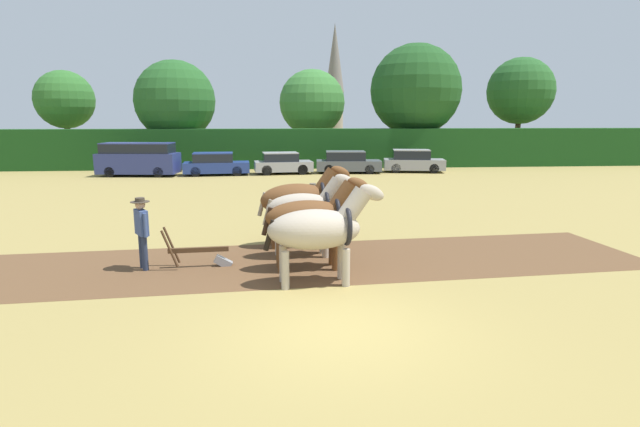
{
  "coord_description": "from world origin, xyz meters",
  "views": [
    {
      "loc": [
        -1.12,
        -8.36,
        3.75
      ],
      "look_at": [
        0.09,
        5.26,
        1.1
      ],
      "focal_mm": 28.0,
      "sensor_mm": 36.0,
      "label": 1
    }
  ],
  "objects": [
    {
      "name": "tree_center_left",
      "position": [
        1.94,
        33.15,
        4.89
      ],
      "size": [
        5.34,
        5.34,
        7.57
      ],
      "color": "brown",
      "rests_on": "ground"
    },
    {
      "name": "tree_far_left",
      "position": [
        -17.32,
        32.79,
        5.05
      ],
      "size": [
        4.45,
        4.45,
        7.3
      ],
      "color": "#423323",
      "rests_on": "ground"
    },
    {
      "name": "hedgerow",
      "position": [
        0.0,
        29.12,
        1.45
      ],
      "size": [
        60.42,
        1.69,
        2.9
      ],
      "primitive_type": "cube",
      "color": "#194719",
      "rests_on": "ground"
    },
    {
      "name": "parked_car_center",
      "position": [
        3.76,
        25.29,
        0.72
      ],
      "size": [
        4.49,
        2.18,
        1.48
      ],
      "rotation": [
        0.0,
        0.0,
        -0.08
      ],
      "color": "#565B66",
      "rests_on": "ground"
    },
    {
      "name": "tree_center_right",
      "position": [
        19.39,
        32.81,
        5.88
      ],
      "size": [
        5.49,
        5.49,
        8.64
      ],
      "color": "#423323",
      "rests_on": "ground"
    },
    {
      "name": "parked_van",
      "position": [
        -9.93,
        24.76,
        1.09
      ],
      "size": [
        5.19,
        2.44,
        2.13
      ],
      "rotation": [
        0.0,
        0.0,
        -0.11
      ],
      "color": "navy",
      "rests_on": "ground"
    },
    {
      "name": "tree_left",
      "position": [
        -8.67,
        31.39,
        4.96
      ],
      "size": [
        6.07,
        6.07,
        8.01
      ],
      "color": "brown",
      "rests_on": "ground"
    },
    {
      "name": "farmer_beside_team",
      "position": [
        0.05,
        7.39,
        0.97
      ],
      "size": [
        0.42,
        0.65,
        1.67
      ],
      "rotation": [
        0.0,
        0.0,
        -0.14
      ],
      "color": "#28334C",
      "rests_on": "ground"
    },
    {
      "name": "parked_car_left",
      "position": [
        -5.03,
        24.78,
        0.71
      ],
      "size": [
        4.33,
        2.06,
        1.47
      ],
      "rotation": [
        0.0,
        0.0,
        0.07
      ],
      "color": "navy",
      "rests_on": "ground"
    },
    {
      "name": "draft_horse_lead_right",
      "position": [
        -0.25,
        3.68,
        1.33
      ],
      "size": [
        2.76,
        1.0,
        2.37
      ],
      "rotation": [
        0.0,
        0.0,
        0.07
      ],
      "color": "brown",
      "rests_on": "ground"
    },
    {
      "name": "draft_horse_lead_left",
      "position": [
        -0.17,
        2.52,
        1.29
      ],
      "size": [
        2.81,
        1.11,
        2.35
      ],
      "rotation": [
        0.0,
        0.0,
        0.07
      ],
      "color": "#B2A38E",
      "rests_on": "ground"
    },
    {
      "name": "ground_plane",
      "position": [
        0.0,
        0.0,
        0.0
      ],
      "size": [
        240.0,
        240.0,
        0.0
      ],
      "primitive_type": "plane",
      "color": "#998447"
    },
    {
      "name": "plowed_furrow_strip",
      "position": [
        -4.28,
        3.99,
        0.0
      ],
      "size": [
        26.08,
        5.82,
        0.01
      ],
      "primitive_type": "cube",
      "rotation": [
        0.0,
        0.0,
        0.07
      ],
      "color": "brown",
      "rests_on": "ground"
    },
    {
      "name": "farmer_at_plow",
      "position": [
        -4.44,
        3.99,
        1.08
      ],
      "size": [
        0.46,
        0.61,
        1.82
      ],
      "rotation": [
        0.0,
        0.0,
        0.55
      ],
      "color": "#28334C",
      "rests_on": "ground"
    },
    {
      "name": "parked_car_center_right",
      "position": [
        8.35,
        25.39,
        0.74
      ],
      "size": [
        4.34,
        2.4,
        1.55
      ],
      "rotation": [
        0.0,
        0.0,
        -0.17
      ],
      "color": "#9E9EA8",
      "rests_on": "ground"
    },
    {
      "name": "church_spire",
      "position": [
        6.32,
        54.61,
        7.83
      ],
      "size": [
        2.3,
        2.3,
        14.96
      ],
      "color": "gray",
      "rests_on": "ground"
    },
    {
      "name": "draft_horse_trail_right",
      "position": [
        -0.42,
        6.01,
        1.38
      ],
      "size": [
        2.79,
        1.14,
        2.43
      ],
      "rotation": [
        0.0,
        0.0,
        0.07
      ],
      "color": "brown",
      "rests_on": "ground"
    },
    {
      "name": "parked_car_center_left",
      "position": [
        -0.66,
        25.16,
        0.7
      ],
      "size": [
        3.97,
        2.18,
        1.43
      ],
      "rotation": [
        0.0,
        0.0,
        0.1
      ],
      "color": "#9E9EA8",
      "rests_on": "ground"
    },
    {
      "name": "draft_horse_trail_left",
      "position": [
        -0.34,
        4.85,
        1.32
      ],
      "size": [
        2.59,
        0.98,
        2.32
      ],
      "rotation": [
        0.0,
        0.0,
        0.07
      ],
      "color": "#B2A38E",
      "rests_on": "ground"
    },
    {
      "name": "tree_center",
      "position": [
        10.04,
        31.43,
        5.85
      ],
      "size": [
        7.18,
        7.18,
        9.45
      ],
      "color": "#4C3823",
      "rests_on": "ground"
    },
    {
      "name": "plow",
      "position": [
        -2.97,
        4.08,
        0.32
      ],
      "size": [
        1.74,
        0.49,
        1.13
      ],
      "rotation": [
        0.0,
        0.0,
        0.07
      ],
      "color": "#4C331E",
      "rests_on": "ground"
    }
  ]
}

